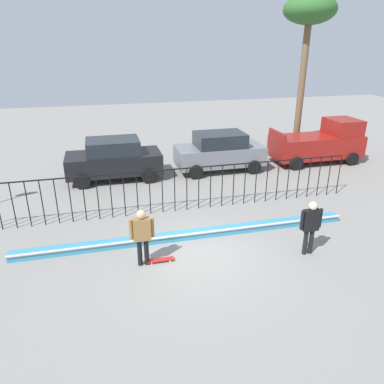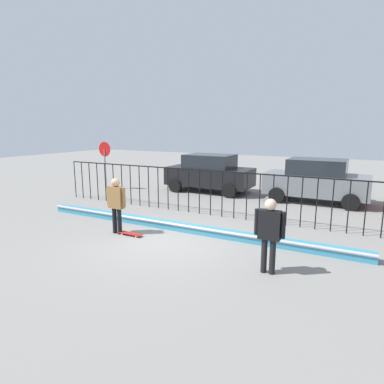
% 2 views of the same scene
% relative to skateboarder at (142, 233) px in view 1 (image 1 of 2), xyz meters
% --- Properties ---
extents(ground_plane, '(60.00, 60.00, 0.00)m').
position_rel_skateboarder_xyz_m(ground_plane, '(1.63, 0.05, -1.04)').
color(ground_plane, gray).
extents(bowl_coping_ledge, '(11.00, 0.40, 0.27)m').
position_rel_skateboarder_xyz_m(bowl_coping_ledge, '(1.63, 1.18, -0.92)').
color(bowl_coping_ledge, teal).
rests_on(bowl_coping_ledge, ground).
extents(perimeter_fence, '(14.04, 0.04, 1.70)m').
position_rel_skateboarder_xyz_m(perimeter_fence, '(1.63, 3.35, 0.01)').
color(perimeter_fence, black).
rests_on(perimeter_fence, ground).
extents(skateboarder, '(0.70, 0.26, 1.74)m').
position_rel_skateboarder_xyz_m(skateboarder, '(0.00, 0.00, 0.00)').
color(skateboarder, black).
rests_on(skateboarder, ground).
extents(skateboard, '(0.80, 0.20, 0.07)m').
position_rel_skateboarder_xyz_m(skateboard, '(0.49, 0.01, -0.99)').
color(skateboard, '#A51E19').
rests_on(skateboard, ground).
extents(camera_operator, '(0.70, 0.26, 1.72)m').
position_rel_skateboarder_xyz_m(camera_operator, '(4.91, -0.63, -0.01)').
color(camera_operator, black).
rests_on(camera_operator, ground).
extents(parked_car_black, '(4.30, 2.12, 1.90)m').
position_rel_skateboarder_xyz_m(parked_car_black, '(-0.37, 7.52, -0.07)').
color(parked_car_black, black).
rests_on(parked_car_black, ground).
extents(parked_car_gray, '(4.30, 2.12, 1.90)m').
position_rel_skateboarder_xyz_m(parked_car_gray, '(4.77, 7.52, -0.07)').
color(parked_car_gray, slate).
rests_on(parked_car_gray, ground).
extents(pickup_truck, '(4.70, 2.12, 2.24)m').
position_rel_skateboarder_xyz_m(pickup_truck, '(10.35, 7.53, -0.01)').
color(pickup_truck, maroon).
rests_on(pickup_truck, ground).
extents(palm_tree_tall, '(2.68, 2.68, 8.24)m').
position_rel_skateboarder_xyz_m(palm_tree_tall, '(9.97, 9.37, 6.15)').
color(palm_tree_tall, brown).
rests_on(palm_tree_tall, ground).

